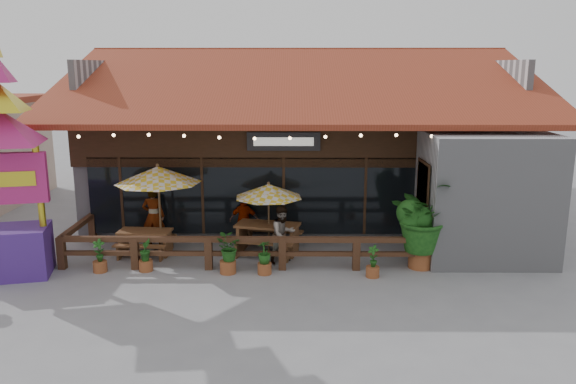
{
  "coord_description": "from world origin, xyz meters",
  "views": [
    {
      "loc": [
        -0.21,
        -14.92,
        5.4
      ],
      "look_at": [
        -0.37,
        1.5,
        1.71
      ],
      "focal_mm": 35.0,
      "sensor_mm": 36.0,
      "label": 1
    }
  ],
  "objects_px": {
    "picnic_table_right": "(268,233)",
    "thai_sign_tower": "(1,134)",
    "umbrella_right": "(269,191)",
    "tropical_plant": "(423,218)",
    "picnic_table_left": "(145,238)",
    "umbrella_left": "(158,175)"
  },
  "relations": [
    {
      "from": "picnic_table_right",
      "to": "thai_sign_tower",
      "type": "relative_size",
      "value": 0.3
    },
    {
      "from": "umbrella_right",
      "to": "picnic_table_right",
      "type": "distance_m",
      "value": 1.27
    },
    {
      "from": "thai_sign_tower",
      "to": "tropical_plant",
      "type": "relative_size",
      "value": 2.88
    },
    {
      "from": "umbrella_right",
      "to": "picnic_table_right",
      "type": "bearing_deg",
      "value": -140.78
    },
    {
      "from": "picnic_table_right",
      "to": "tropical_plant",
      "type": "xyz_separation_m",
      "value": [
        4.24,
        -1.21,
        0.81
      ]
    },
    {
      "from": "picnic_table_right",
      "to": "tropical_plant",
      "type": "bearing_deg",
      "value": -15.94
    },
    {
      "from": "thai_sign_tower",
      "to": "picnic_table_right",
      "type": "bearing_deg",
      "value": 16.19
    },
    {
      "from": "picnic_table_left",
      "to": "picnic_table_right",
      "type": "bearing_deg",
      "value": 2.88
    },
    {
      "from": "umbrella_right",
      "to": "picnic_table_left",
      "type": "xyz_separation_m",
      "value": [
        -3.61,
        -0.21,
        -1.37
      ]
    },
    {
      "from": "umbrella_left",
      "to": "umbrella_right",
      "type": "distance_m",
      "value": 3.23
    },
    {
      "from": "umbrella_left",
      "to": "thai_sign_tower",
      "type": "xyz_separation_m",
      "value": [
        -3.4,
        -1.95,
        1.41
      ]
    },
    {
      "from": "umbrella_left",
      "to": "picnic_table_left",
      "type": "bearing_deg",
      "value": -151.73
    },
    {
      "from": "picnic_table_left",
      "to": "thai_sign_tower",
      "type": "distance_m",
      "value": 4.73
    },
    {
      "from": "umbrella_left",
      "to": "umbrella_right",
      "type": "relative_size",
      "value": 1.21
    },
    {
      "from": "picnic_table_left",
      "to": "thai_sign_tower",
      "type": "relative_size",
      "value": 0.23
    },
    {
      "from": "picnic_table_left",
      "to": "picnic_table_right",
      "type": "distance_m",
      "value": 3.59
    },
    {
      "from": "umbrella_left",
      "to": "tropical_plant",
      "type": "distance_m",
      "value": 7.57
    },
    {
      "from": "umbrella_right",
      "to": "picnic_table_right",
      "type": "xyz_separation_m",
      "value": [
        -0.03,
        -0.03,
        -1.27
      ]
    },
    {
      "from": "picnic_table_left",
      "to": "thai_sign_tower",
      "type": "bearing_deg",
      "value": -149.95
    },
    {
      "from": "umbrella_right",
      "to": "thai_sign_tower",
      "type": "xyz_separation_m",
      "value": [
        -6.59,
        -1.93,
        1.88
      ]
    },
    {
      "from": "umbrella_left",
      "to": "thai_sign_tower",
      "type": "distance_m",
      "value": 4.16
    },
    {
      "from": "picnic_table_left",
      "to": "tropical_plant",
      "type": "bearing_deg",
      "value": -7.51
    }
  ]
}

